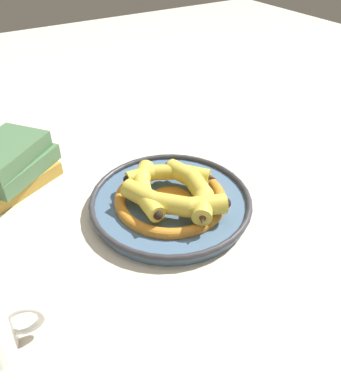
# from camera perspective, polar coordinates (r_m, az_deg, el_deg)

# --- Properties ---
(ground_plane) EXTENTS (2.80, 2.80, 0.00)m
(ground_plane) POSITION_cam_1_polar(r_m,az_deg,el_deg) (0.75, 0.03, -0.74)
(ground_plane) COLOR beige
(decorative_bowl) EXTENTS (0.31, 0.31, 0.03)m
(decorative_bowl) POSITION_cam_1_polar(r_m,az_deg,el_deg) (0.72, -0.00, -1.37)
(decorative_bowl) COLOR slate
(decorative_bowl) RESTS_ON ground_plane
(banana_a) EXTENTS (0.17, 0.09, 0.03)m
(banana_a) POSITION_cam_1_polar(r_m,az_deg,el_deg) (0.70, -3.84, 0.56)
(banana_a) COLOR yellow
(banana_a) RESTS_ON decorative_bowl
(banana_b) EXTENTS (0.17, 0.16, 0.04)m
(banana_b) POSITION_cam_1_polar(r_m,az_deg,el_deg) (0.66, -0.02, -1.41)
(banana_b) COLOR gold
(banana_b) RESTS_ON decorative_bowl
(banana_c) EXTENTS (0.19, 0.09, 0.04)m
(banana_c) POSITION_cam_1_polar(r_m,az_deg,el_deg) (0.69, 3.72, 0.51)
(banana_c) COLOR gold
(banana_c) RESTS_ON decorative_bowl
(banana_d) EXTENTS (0.11, 0.16, 0.03)m
(banana_d) POSITION_cam_1_polar(r_m,az_deg,el_deg) (0.74, -0.10, 2.78)
(banana_d) COLOR gold
(banana_d) RESTS_ON decorative_bowl
(book_stack) EXTENTS (0.19, 0.21, 0.10)m
(book_stack) POSITION_cam_1_polar(r_m,az_deg,el_deg) (0.83, -23.18, 3.86)
(book_stack) COLOR #B28933
(book_stack) RESTS_ON ground_plane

